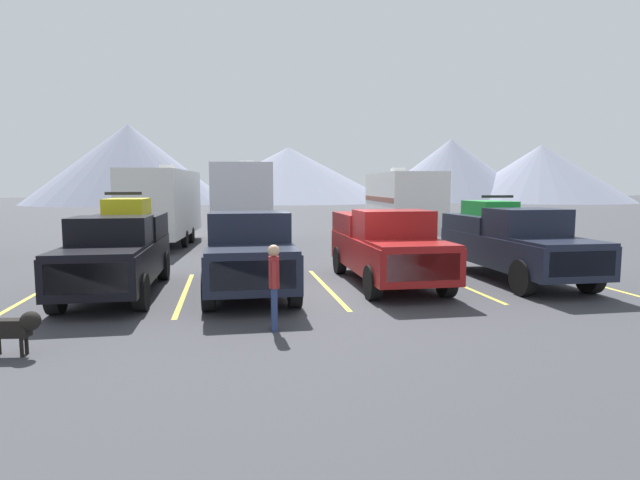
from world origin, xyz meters
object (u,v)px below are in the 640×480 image
camper_trailer_a (163,203)px  camper_trailer_c (402,202)px  pickup_truck_b (249,248)px  dog (18,326)px  pickup_truck_d (511,240)px  person_a (274,281)px  pickup_truck_c (385,244)px  camper_trailer_b (247,200)px  pickup_truck_a (119,248)px

camper_trailer_a → camper_trailer_c: camper_trailer_a is taller
pickup_truck_b → dog: 6.07m
pickup_truck_d → person_a: (-7.39, -4.19, -0.21)m
pickup_truck_b → person_a: 3.91m
pickup_truck_c → person_a: pickup_truck_c is taller
pickup_truck_b → camper_trailer_b: size_ratio=0.62×
pickup_truck_a → pickup_truck_c: bearing=0.1°
camper_trailer_b → dog: 16.10m
pickup_truck_a → camper_trailer_c: camper_trailer_c is taller
camper_trailer_a → person_a: 15.52m
pickup_truck_c → camper_trailer_c: camper_trailer_c is taller
pickup_truck_a → pickup_truck_c: 7.17m
dog → pickup_truck_b: bearing=49.7°
camper_trailer_b → camper_trailer_a: bearing=175.7°
camper_trailer_a → pickup_truck_c: bearing=-55.7°
person_a → pickup_truck_b: bearing=94.7°
pickup_truck_c → camper_trailer_b: (-3.50, 10.45, 0.99)m
pickup_truck_b → camper_trailer_c: (8.17, 11.18, 0.83)m
camper_trailer_a → camper_trailer_b: bearing=-4.3°
pickup_truck_b → camper_trailer_c: size_ratio=0.69×
pickup_truck_b → pickup_truck_d: 7.71m
camper_trailer_c → pickup_truck_c: bearing=-111.7°
pickup_truck_b → person_a: size_ratio=3.45×
pickup_truck_d → camper_trailer_a: (-11.17, 10.83, 0.83)m
pickup_truck_b → pickup_truck_c: 3.88m
pickup_truck_d → person_a: bearing=-150.5°
pickup_truck_b → pickup_truck_d: size_ratio=0.97×
camper_trailer_a → person_a: size_ratio=5.27×
pickup_truck_c → pickup_truck_d: (3.84, -0.09, 0.05)m
dog → camper_trailer_c: bearing=52.6°
dog → camper_trailer_b: bearing=74.6°
pickup_truck_b → dog: size_ratio=6.14×
pickup_truck_a → pickup_truck_b: 3.32m
camper_trailer_b → dog: (-4.27, -15.44, -1.62)m
pickup_truck_a → camper_trailer_b: (3.66, 10.46, 0.95)m
camper_trailer_b → pickup_truck_b: bearing=-91.9°
pickup_truck_b → pickup_truck_c: (3.86, 0.38, -0.01)m
pickup_truck_b → camper_trailer_c: 13.87m
pickup_truck_a → pickup_truck_c: (7.16, 0.01, -0.05)m
pickup_truck_a → pickup_truck_d: bearing=-0.4°
camper_trailer_a → camper_trailer_c: bearing=0.3°
pickup_truck_b → dog: pickup_truck_b is taller
pickup_truck_c → person_a: (-3.54, -4.27, -0.16)m
camper_trailer_c → pickup_truck_a: bearing=-136.7°
dog → pickup_truck_d: bearing=22.9°
camper_trailer_b → person_a: (-0.04, -14.73, -1.15)m
person_a → pickup_truck_c: bearing=50.3°
pickup_truck_c → camper_trailer_a: bearing=124.3°
camper_trailer_c → camper_trailer_b: bearing=-177.4°
pickup_truck_a → dog: pickup_truck_a is taller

